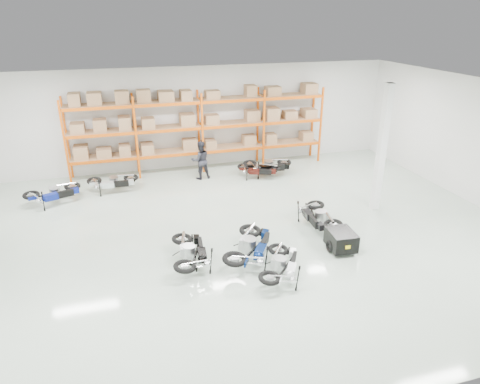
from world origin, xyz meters
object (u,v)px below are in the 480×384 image
object	(u,v)px
trailer	(341,240)
person_back	(201,160)
moto_touring_right	(318,212)
moto_back_b	(112,179)
moto_black_far_left	(191,248)
moto_back_d	(258,167)
moto_silver_left	(282,261)
moto_back_a	(53,190)
moto_back_c	(268,163)
moto_blue_centre	(251,242)

from	to	relation	value
trailer	person_back	distance (m)	7.68
moto_touring_right	person_back	size ratio (longest dim) A/B	1.09
moto_touring_right	moto_back_b	bearing A→B (deg)	145.67
trailer	moto_back_b	xyz separation A→B (m)	(-6.47, 6.70, 0.15)
moto_black_far_left	moto_back_d	bearing A→B (deg)	-117.04
moto_silver_left	moto_back_a	distance (m)	9.41
moto_touring_right	moto_back_c	xyz separation A→B (m)	(0.09, 5.15, 0.02)
moto_touring_right	trailer	size ratio (longest dim) A/B	1.16
moto_silver_left	trailer	xyz separation A→B (m)	(2.21, 0.85, -0.15)
moto_black_far_left	moto_touring_right	size ratio (longest dim) A/B	1.01
moto_black_far_left	person_back	xyz separation A→B (m)	(1.60, 6.69, 0.27)
moto_back_b	moto_touring_right	bearing A→B (deg)	-126.06
moto_blue_centre	moto_back_a	distance (m)	8.28
moto_back_b	person_back	bearing A→B (deg)	-81.01
moto_touring_right	moto_back_d	distance (m)	4.96
moto_silver_left	moto_back_a	world-z (taller)	moto_back_a
moto_blue_centre	moto_black_far_left	xyz separation A→B (m)	(-1.69, 0.23, -0.06)
moto_black_far_left	moto_back_a	world-z (taller)	moto_black_far_left
moto_silver_left	moto_back_a	size ratio (longest dim) A/B	0.97
moto_back_a	moto_back_b	xyz separation A→B (m)	(2.11, 0.63, -0.02)
moto_blue_centre	moto_back_a	world-z (taller)	moto_blue_centre
moto_back_a	moto_back_b	bearing A→B (deg)	-93.27
moto_silver_left	moto_touring_right	xyz separation A→B (m)	(2.21, 2.44, 0.02)
moto_touring_right	moto_back_b	size ratio (longest dim) A/B	1.05
moto_touring_right	moto_back_d	xyz separation A→B (m)	(-0.43, 4.94, -0.06)
moto_silver_left	moto_touring_right	size ratio (longest dim) A/B	0.96
moto_blue_centre	moto_silver_left	xyz separation A→B (m)	(0.53, -1.06, -0.09)
moto_blue_centre	moto_back_b	xyz separation A→B (m)	(-3.74, 6.48, -0.09)
moto_touring_right	moto_back_c	size ratio (longest dim) A/B	0.97
moto_touring_right	person_back	distance (m)	6.22
moto_blue_centre	moto_touring_right	distance (m)	3.06
moto_blue_centre	moto_back_d	xyz separation A→B (m)	(2.30, 6.32, -0.12)
moto_touring_right	moto_back_a	xyz separation A→B (m)	(-8.59, 4.47, -0.01)
person_back	moto_silver_left	bearing A→B (deg)	89.45
trailer	person_back	xyz separation A→B (m)	(-2.82, 7.13, 0.45)
moto_black_far_left	moto_back_a	size ratio (longest dim) A/B	1.02
moto_touring_right	person_back	bearing A→B (deg)	120.90
moto_black_far_left	moto_touring_right	distance (m)	4.57
moto_back_b	moto_blue_centre	bearing A→B (deg)	-147.85
moto_silver_left	person_back	distance (m)	8.01
moto_back_b	moto_back_c	world-z (taller)	moto_back_c
moto_touring_right	moto_back_a	size ratio (longest dim) A/B	1.01
moto_back_b	moto_back_c	xyz separation A→B (m)	(6.56, 0.06, 0.04)
trailer	moto_back_c	size ratio (longest dim) A/B	0.84
moto_back_c	moto_back_d	distance (m)	0.56
moto_blue_centre	person_back	distance (m)	6.92
moto_blue_centre	person_back	size ratio (longest dim) A/B	1.22
moto_blue_centre	moto_back_a	size ratio (longest dim) A/B	1.14
moto_black_far_left	trailer	xyz separation A→B (m)	(4.42, -0.44, -0.17)
moto_back_d	moto_back_a	bearing A→B (deg)	117.00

